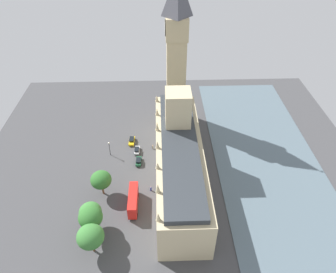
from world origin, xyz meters
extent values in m
plane|color=#424244|center=(0.00, 0.00, 0.00)|extent=(129.20, 129.20, 0.00)
cube|color=slate|center=(-32.31, 0.00, 0.12)|extent=(34.57, 116.28, 0.25)
cube|color=#CCBA8E|center=(-2.00, 0.00, 6.54)|extent=(13.81, 56.37, 13.09)
cube|color=#CCBA8E|center=(-2.00, -10.15, 12.90)|extent=(7.68, 7.68, 25.80)
cube|color=#2D3338|center=(-2.00, 0.00, 13.89)|extent=(10.50, 54.12, 1.60)
cone|color=#CCBA8E|center=(4.51, -25.37, 14.32)|extent=(1.20, 1.20, 2.46)
cone|color=#CCBA8E|center=(4.51, -16.91, 14.37)|extent=(1.20, 1.20, 2.56)
cone|color=#CCBA8E|center=(4.51, -8.46, 14.64)|extent=(1.20, 1.20, 3.10)
cone|color=#CCBA8E|center=(4.51, 0.00, 14.32)|extent=(1.20, 1.20, 2.47)
cone|color=#CCBA8E|center=(4.51, 8.46, 14.08)|extent=(1.20, 1.20, 1.98)
cone|color=#CCBA8E|center=(4.51, 16.91, 14.53)|extent=(1.20, 1.20, 2.87)
cone|color=#CCBA8E|center=(4.51, 25.37, 14.33)|extent=(1.20, 1.20, 2.48)
cube|color=tan|center=(-2.66, -33.36, 16.33)|extent=(6.77, 6.77, 32.65)
cube|color=tan|center=(-2.66, -33.36, 36.45)|extent=(7.44, 7.44, 7.60)
cylinder|color=silver|center=(1.21, -33.36, 36.45)|extent=(0.25, 5.14, 5.14)
torus|color=black|center=(1.21, -33.36, 36.45)|extent=(0.24, 5.38, 5.38)
cylinder|color=silver|center=(-2.66, -37.23, 36.45)|extent=(5.14, 0.25, 5.14)
torus|color=black|center=(-2.66, -37.23, 36.45)|extent=(5.38, 0.24, 5.38)
cube|color=gold|center=(13.94, -18.35, 0.72)|extent=(2.11, 4.84, 0.75)
cube|color=black|center=(13.93, -18.59, 1.42)|extent=(1.70, 2.74, 0.65)
cylinder|color=black|center=(13.16, -16.79, 0.34)|extent=(0.28, 0.69, 0.68)
cylinder|color=black|center=(14.87, -16.87, 0.34)|extent=(0.28, 0.69, 0.68)
cylinder|color=black|center=(13.01, -19.82, 0.34)|extent=(0.28, 0.69, 0.68)
cylinder|color=black|center=(14.71, -19.91, 0.34)|extent=(0.28, 0.69, 0.68)
cube|color=#B7B7BC|center=(11.82, -13.12, 0.72)|extent=(1.93, 4.25, 0.75)
cube|color=black|center=(11.83, -12.91, 1.42)|extent=(1.56, 2.40, 0.65)
cylinder|color=black|center=(12.53, -14.49, 0.34)|extent=(0.28, 0.69, 0.68)
cylinder|color=black|center=(10.97, -14.41, 0.34)|extent=(0.28, 0.69, 0.68)
cylinder|color=black|center=(12.66, -11.83, 0.34)|extent=(0.28, 0.69, 0.68)
cylinder|color=black|center=(11.11, -11.75, 0.34)|extent=(0.28, 0.69, 0.68)
cube|color=#19472D|center=(11.03, -7.54, 0.72)|extent=(1.88, 4.42, 0.75)
cube|color=black|center=(11.04, -7.32, 1.42)|extent=(1.54, 2.49, 0.65)
cylinder|color=black|center=(11.79, -8.96, 0.34)|extent=(0.27, 0.69, 0.68)
cylinder|color=black|center=(10.19, -8.92, 0.34)|extent=(0.27, 0.69, 0.68)
cylinder|color=black|center=(11.87, -6.16, 0.34)|extent=(0.27, 0.69, 0.68)
cylinder|color=black|center=(10.27, -6.12, 0.34)|extent=(0.27, 0.69, 0.68)
cube|color=red|center=(11.77, 10.57, 2.65)|extent=(2.58, 10.52, 4.20)
cube|color=black|center=(11.77, 10.57, 2.73)|extent=(2.63, 10.12, 0.70)
cylinder|color=black|center=(12.89, 6.89, 0.55)|extent=(0.36, 1.10, 1.10)
cylinder|color=black|center=(10.59, 6.90, 0.55)|extent=(0.36, 1.10, 1.10)
cylinder|color=black|center=(12.95, 14.24, 0.55)|extent=(0.36, 1.10, 1.10)
cylinder|color=black|center=(10.65, 14.25, 0.55)|extent=(0.36, 1.10, 1.10)
cylinder|color=navy|center=(6.81, 4.84, 0.69)|extent=(0.65, 0.65, 1.39)
sphere|color=beige|center=(6.81, 4.84, 1.52)|extent=(0.27, 0.27, 0.27)
cube|color=gray|center=(7.03, 4.66, 0.76)|extent=(0.28, 0.31, 0.25)
cylinder|color=gray|center=(6.33, -14.80, 0.70)|extent=(0.55, 0.55, 1.40)
sphere|color=tan|center=(6.33, -14.80, 1.54)|extent=(0.27, 0.27, 0.27)
cube|color=black|center=(6.62, -14.75, 0.77)|extent=(0.16, 0.34, 0.25)
cylinder|color=brown|center=(21.16, 24.63, 1.85)|extent=(0.56, 0.56, 3.69)
ellipsoid|color=#387533|center=(21.16, 24.63, 6.24)|extent=(6.78, 6.78, 5.77)
cylinder|color=brown|center=(22.41, 17.19, 1.90)|extent=(0.56, 0.56, 3.81)
ellipsoid|color=#387533|center=(22.41, 17.19, 6.05)|extent=(5.98, 5.98, 5.08)
cylinder|color=brown|center=(21.80, 19.61, 2.41)|extent=(0.56, 0.56, 4.82)
ellipsoid|color=#2D6628|center=(21.80, 19.61, 7.16)|extent=(6.22, 6.22, 5.29)
cylinder|color=brown|center=(21.21, 5.41, 1.77)|extent=(0.56, 0.56, 3.54)
ellipsoid|color=#2D6628|center=(21.21, 5.41, 5.85)|extent=(6.16, 6.16, 5.24)
cylinder|color=black|center=(20.97, -11.83, 2.57)|extent=(0.18, 0.18, 5.14)
sphere|color=#F2EAC6|center=(20.97, -11.83, 5.42)|extent=(0.56, 0.56, 0.56)
camera|label=1|loc=(3.74, 69.06, 72.75)|focal=33.30mm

